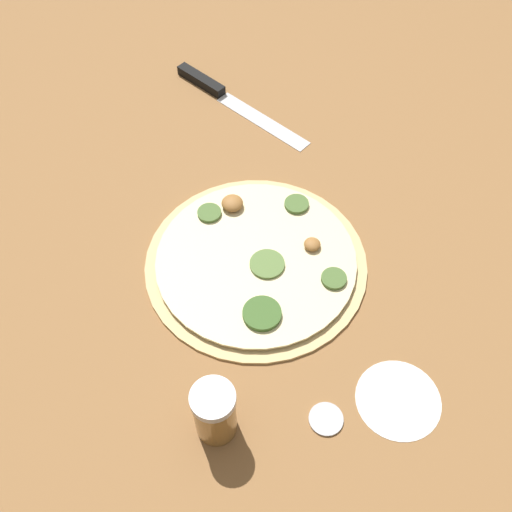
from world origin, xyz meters
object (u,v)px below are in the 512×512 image
at_px(pizza, 257,260).
at_px(knife, 217,91).
at_px(spice_jar, 215,412).
at_px(loose_cap, 326,419).

xyz_separation_m(pizza, knife, (0.04, -0.40, -0.00)).
xyz_separation_m(spice_jar, loose_cap, (-0.14, 0.00, -0.04)).
bearing_deg(spice_jar, loose_cap, 178.85).
height_order(knife, loose_cap, knife).
bearing_deg(loose_cap, knife, -80.60).
bearing_deg(pizza, knife, -84.24).
xyz_separation_m(pizza, loose_cap, (-0.07, 0.25, -0.00)).
height_order(knife, spice_jar, spice_jar).
relative_size(knife, spice_jar, 2.57).
bearing_deg(spice_jar, pizza, -106.17).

